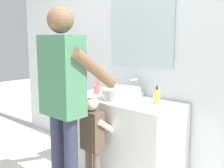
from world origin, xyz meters
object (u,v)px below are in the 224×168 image
Objects in this scene: soap_bottle at (157,96)px; child_toddler at (93,136)px; toothbrush_cup at (97,89)px; adult_parent at (64,88)px.

soap_bottle reaches higher than child_toddler.
toothbrush_cup is at bearing -175.15° from soap_bottle.
adult_parent reaches higher than soap_bottle.
soap_bottle is at bearing 51.82° from child_toddler.
toothbrush_cup is 1.25× the size of soap_bottle.
child_toddler is at bearing -128.18° from soap_bottle.
soap_bottle is 0.19× the size of child_toddler.
child_toddler is 0.54× the size of adult_parent.
soap_bottle is 0.10× the size of adult_parent.
child_toddler is at bearing -48.39° from toothbrush_cup.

